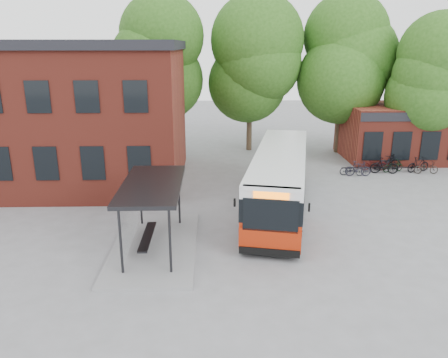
{
  "coord_description": "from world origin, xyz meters",
  "views": [
    {
      "loc": [
        -2.03,
        -18.0,
        8.26
      ],
      "look_at": [
        -1.46,
        2.31,
        2.0
      ],
      "focal_mm": 35.0,
      "sensor_mm": 36.0,
      "label": 1
    }
  ],
  "objects_px": {
    "bicycle_extra_0": "(426,168)",
    "bicycle_5": "(387,161)",
    "bicycle_1": "(358,169)",
    "bicycle_3": "(384,165)",
    "bicycle_4": "(384,163)",
    "city_bus": "(280,180)",
    "bicycle_2": "(374,164)",
    "bicycle_0": "(352,170)",
    "bicycle_7": "(418,165)",
    "bus_shelter": "(153,216)",
    "bicycle_6": "(393,166)"
  },
  "relations": [
    {
      "from": "bicycle_0",
      "to": "bicycle_extra_0",
      "type": "xyz_separation_m",
      "value": [
        5.07,
        0.25,
        0.01
      ]
    },
    {
      "from": "bicycle_0",
      "to": "bicycle_1",
      "type": "relative_size",
      "value": 0.92
    },
    {
      "from": "city_bus",
      "to": "bicycle_3",
      "type": "bearing_deg",
      "value": 50.27
    },
    {
      "from": "bicycle_1",
      "to": "bicycle_3",
      "type": "relative_size",
      "value": 0.91
    },
    {
      "from": "bicycle_3",
      "to": "bicycle_7",
      "type": "height_order",
      "value": "bicycle_3"
    },
    {
      "from": "bicycle_4",
      "to": "bicycle_extra_0",
      "type": "distance_m",
      "value": 2.69
    },
    {
      "from": "city_bus",
      "to": "bicycle_0",
      "type": "relative_size",
      "value": 7.78
    },
    {
      "from": "city_bus",
      "to": "bicycle_3",
      "type": "height_order",
      "value": "city_bus"
    },
    {
      "from": "bicycle_0",
      "to": "bicycle_extra_0",
      "type": "bearing_deg",
      "value": -77.93
    },
    {
      "from": "bus_shelter",
      "to": "bicycle_7",
      "type": "height_order",
      "value": "bus_shelter"
    },
    {
      "from": "bus_shelter",
      "to": "bicycle_6",
      "type": "distance_m",
      "value": 18.49
    },
    {
      "from": "bus_shelter",
      "to": "city_bus",
      "type": "distance_m",
      "value": 7.47
    },
    {
      "from": "bicycle_0",
      "to": "bicycle_3",
      "type": "xyz_separation_m",
      "value": [
        2.3,
        0.4,
        0.15
      ]
    },
    {
      "from": "bicycle_2",
      "to": "bicycle_3",
      "type": "distance_m",
      "value": 0.88
    },
    {
      "from": "bicycle_2",
      "to": "bicycle_4",
      "type": "relative_size",
      "value": 1.05
    },
    {
      "from": "bicycle_3",
      "to": "bicycle_extra_0",
      "type": "xyz_separation_m",
      "value": [
        2.77,
        -0.14,
        -0.14
      ]
    },
    {
      "from": "bicycle_7",
      "to": "bus_shelter",
      "type": "bearing_deg",
      "value": 106.33
    },
    {
      "from": "bicycle_extra_0",
      "to": "bicycle_5",
      "type": "bearing_deg",
      "value": 61.16
    },
    {
      "from": "bicycle_2",
      "to": "bicycle_6",
      "type": "xyz_separation_m",
      "value": [
        1.16,
        -0.37,
        -0.05
      ]
    },
    {
      "from": "bicycle_0",
      "to": "bicycle_5",
      "type": "height_order",
      "value": "bicycle_5"
    },
    {
      "from": "bicycle_5",
      "to": "bicycle_7",
      "type": "xyz_separation_m",
      "value": [
        1.79,
        -0.91,
        -0.02
      ]
    },
    {
      "from": "city_bus",
      "to": "bicycle_5",
      "type": "bearing_deg",
      "value": 53.05
    },
    {
      "from": "city_bus",
      "to": "bicycle_2",
      "type": "height_order",
      "value": "city_bus"
    },
    {
      "from": "bicycle_2",
      "to": "bicycle_4",
      "type": "xyz_separation_m",
      "value": [
        0.76,
        0.26,
        -0.02
      ]
    },
    {
      "from": "bicycle_3",
      "to": "bicycle_4",
      "type": "distance_m",
      "value": 1.11
    },
    {
      "from": "bicycle_1",
      "to": "bicycle_7",
      "type": "bearing_deg",
      "value": -75.86
    },
    {
      "from": "bicycle_3",
      "to": "bicycle_extra_0",
      "type": "bearing_deg",
      "value": -85.06
    },
    {
      "from": "bicycle_2",
      "to": "bicycle_6",
      "type": "bearing_deg",
      "value": -104.74
    },
    {
      "from": "bicycle_0",
      "to": "bicycle_5",
      "type": "relative_size",
      "value": 0.85
    },
    {
      "from": "bicycle_4",
      "to": "bicycle_5",
      "type": "distance_m",
      "value": 0.35
    },
    {
      "from": "bicycle_4",
      "to": "bicycle_5",
      "type": "height_order",
      "value": "bicycle_5"
    },
    {
      "from": "bicycle_0",
      "to": "bicycle_5",
      "type": "distance_m",
      "value": 3.36
    },
    {
      "from": "bicycle_0",
      "to": "bicycle_3",
      "type": "bearing_deg",
      "value": -70.99
    },
    {
      "from": "city_bus",
      "to": "bicycle_4",
      "type": "relative_size",
      "value": 7.26
    },
    {
      "from": "bicycle_0",
      "to": "bicycle_1",
      "type": "height_order",
      "value": "bicycle_1"
    },
    {
      "from": "bicycle_1",
      "to": "bicycle_5",
      "type": "xyz_separation_m",
      "value": [
        2.59,
        1.75,
        0.04
      ]
    },
    {
      "from": "bicycle_2",
      "to": "bicycle_5",
      "type": "relative_size",
      "value": 0.96
    },
    {
      "from": "bus_shelter",
      "to": "bicycle_3",
      "type": "xyz_separation_m",
      "value": [
        13.96,
        10.74,
        -0.89
      ]
    },
    {
      "from": "bicycle_4",
      "to": "bicycle_5",
      "type": "xyz_separation_m",
      "value": [
        0.28,
        0.17,
        0.11
      ]
    },
    {
      "from": "bicycle_extra_0",
      "to": "bicycle_1",
      "type": "bearing_deg",
      "value": 98.4
    },
    {
      "from": "city_bus",
      "to": "bicycle_3",
      "type": "relative_size",
      "value": 6.5
    },
    {
      "from": "bicycle_6",
      "to": "bicycle_4",
      "type": "bearing_deg",
      "value": 14.79
    },
    {
      "from": "bicycle_0",
      "to": "bicycle_extra_0",
      "type": "height_order",
      "value": "bicycle_extra_0"
    },
    {
      "from": "bicycle_3",
      "to": "bicycle_7",
      "type": "relative_size",
      "value": 1.06
    },
    {
      "from": "bicycle_4",
      "to": "bicycle_6",
      "type": "bearing_deg",
      "value": -170.85
    },
    {
      "from": "bicycle_1",
      "to": "bicycle_6",
      "type": "bearing_deg",
      "value": -67.32
    },
    {
      "from": "bicycle_4",
      "to": "bicycle_5",
      "type": "bearing_deg",
      "value": -82.32
    },
    {
      "from": "city_bus",
      "to": "bicycle_4",
      "type": "height_order",
      "value": "city_bus"
    },
    {
      "from": "bicycle_1",
      "to": "bicycle_3",
      "type": "bearing_deg",
      "value": -71.13
    },
    {
      "from": "bicycle_1",
      "to": "bicycle_2",
      "type": "height_order",
      "value": "bicycle_1"
    }
  ]
}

